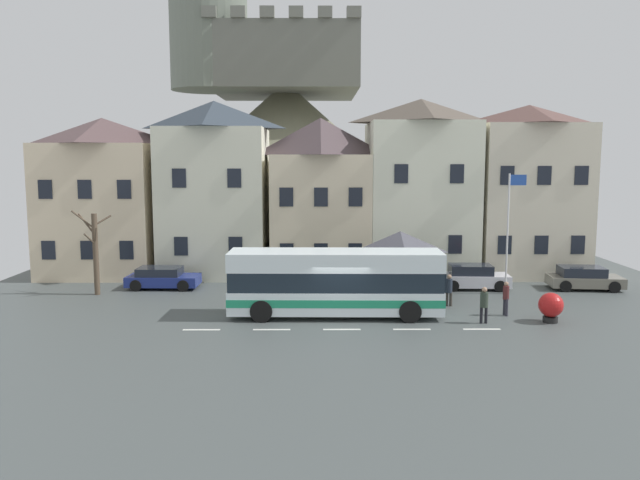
{
  "coord_description": "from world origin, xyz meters",
  "views": [
    {
      "loc": [
        -1.14,
        -27.61,
        7.22
      ],
      "look_at": [
        -0.89,
        3.95,
        3.18
      ],
      "focal_mm": 35.41,
      "sensor_mm": 36.0,
      "label": 1
    }
  ],
  "objects_px": {
    "harbour_buoy": "(551,306)",
    "bare_tree_00": "(95,251)",
    "bus_shelter": "(400,242)",
    "pedestrian_01": "(449,288)",
    "parked_car_01": "(584,278)",
    "pedestrian_02": "(484,302)",
    "public_bench": "(401,281)",
    "flagpole": "(509,224)",
    "townhouse_02": "(320,196)",
    "townhouse_03": "(420,187)",
    "townhouse_01": "(215,188)",
    "hilltop_castle": "(284,153)",
    "transit_bus": "(335,283)",
    "parked_car_00": "(163,278)",
    "parked_car_02": "(473,277)",
    "townhouse_04": "(526,190)",
    "townhouse_00": "(105,196)",
    "pedestrian_00": "(506,296)"
  },
  "relations": [
    {
      "from": "flagpole",
      "to": "harbour_buoy",
      "type": "bearing_deg",
      "value": -88.85
    },
    {
      "from": "bus_shelter",
      "to": "bare_tree_00",
      "type": "xyz_separation_m",
      "value": [
        -16.2,
        0.82,
        -0.55
      ]
    },
    {
      "from": "townhouse_02",
      "to": "hilltop_castle",
      "type": "xyz_separation_m",
      "value": [
        -3.1,
        16.88,
        2.86
      ]
    },
    {
      "from": "hilltop_castle",
      "to": "flagpole",
      "type": "xyz_separation_m",
      "value": [
        13.13,
        -23.49,
        -3.97
      ]
    },
    {
      "from": "pedestrian_02",
      "to": "public_bench",
      "type": "xyz_separation_m",
      "value": [
        -2.68,
        7.36,
        -0.5
      ]
    },
    {
      "from": "townhouse_03",
      "to": "townhouse_00",
      "type": "bearing_deg",
      "value": 179.34
    },
    {
      "from": "parked_car_01",
      "to": "public_bench",
      "type": "bearing_deg",
      "value": -174.45
    },
    {
      "from": "pedestrian_00",
      "to": "townhouse_01",
      "type": "bearing_deg",
      "value": 143.67
    },
    {
      "from": "townhouse_02",
      "to": "pedestrian_02",
      "type": "height_order",
      "value": "townhouse_02"
    },
    {
      "from": "parked_car_01",
      "to": "parked_car_02",
      "type": "relative_size",
      "value": 1.03
    },
    {
      "from": "townhouse_02",
      "to": "townhouse_03",
      "type": "height_order",
      "value": "townhouse_03"
    },
    {
      "from": "hilltop_castle",
      "to": "harbour_buoy",
      "type": "height_order",
      "value": "hilltop_castle"
    },
    {
      "from": "parked_car_02",
      "to": "pedestrian_01",
      "type": "relative_size",
      "value": 2.48
    },
    {
      "from": "pedestrian_00",
      "to": "public_bench",
      "type": "distance_m",
      "value": 7.24
    },
    {
      "from": "parked_car_02",
      "to": "flagpole",
      "type": "bearing_deg",
      "value": -37.76
    },
    {
      "from": "parked_car_00",
      "to": "bare_tree_00",
      "type": "bearing_deg",
      "value": -150.88
    },
    {
      "from": "parked_car_02",
      "to": "bare_tree_00",
      "type": "bearing_deg",
      "value": -173.33
    },
    {
      "from": "bus_shelter",
      "to": "harbour_buoy",
      "type": "bearing_deg",
      "value": -40.61
    },
    {
      "from": "townhouse_04",
      "to": "public_bench",
      "type": "height_order",
      "value": "townhouse_04"
    },
    {
      "from": "parked_car_01",
      "to": "harbour_buoy",
      "type": "xyz_separation_m",
      "value": [
        -4.54,
        -7.22,
        0.12
      ]
    },
    {
      "from": "flagpole",
      "to": "townhouse_02",
      "type": "bearing_deg",
      "value": 146.61
    },
    {
      "from": "townhouse_00",
      "to": "harbour_buoy",
      "type": "height_order",
      "value": "townhouse_00"
    },
    {
      "from": "townhouse_03",
      "to": "bus_shelter",
      "type": "bearing_deg",
      "value": -106.56
    },
    {
      "from": "townhouse_00",
      "to": "pedestrian_00",
      "type": "relative_size",
      "value": 6.09
    },
    {
      "from": "bus_shelter",
      "to": "public_bench",
      "type": "relative_size",
      "value": 2.15
    },
    {
      "from": "parked_car_00",
      "to": "pedestrian_02",
      "type": "relative_size",
      "value": 2.46
    },
    {
      "from": "transit_bus",
      "to": "bare_tree_00",
      "type": "xyz_separation_m",
      "value": [
        -12.69,
        4.81,
        0.84
      ]
    },
    {
      "from": "bus_shelter",
      "to": "parked_car_00",
      "type": "relative_size",
      "value": 0.9
    },
    {
      "from": "harbour_buoy",
      "to": "bare_tree_00",
      "type": "xyz_separation_m",
      "value": [
        -22.25,
        6.01,
        1.63
      ]
    },
    {
      "from": "pedestrian_02",
      "to": "public_bench",
      "type": "distance_m",
      "value": 7.85
    },
    {
      "from": "townhouse_00",
      "to": "parked_car_01",
      "type": "bearing_deg",
      "value": -10.9
    },
    {
      "from": "townhouse_01",
      "to": "public_bench",
      "type": "xyz_separation_m",
      "value": [
        11.05,
        -5.14,
        -4.93
      ]
    },
    {
      "from": "hilltop_castle",
      "to": "parked_car_01",
      "type": "bearing_deg",
      "value": -51.4
    },
    {
      "from": "hilltop_castle",
      "to": "transit_bus",
      "type": "xyz_separation_m",
      "value": [
        3.69,
        -28.32,
        -6.22
      ]
    },
    {
      "from": "townhouse_04",
      "to": "flagpole",
      "type": "xyz_separation_m",
      "value": [
        -2.92,
        -6.25,
        -1.49
      ]
    },
    {
      "from": "townhouse_04",
      "to": "hilltop_castle",
      "type": "bearing_deg",
      "value": 132.96
    },
    {
      "from": "townhouse_02",
      "to": "public_bench",
      "type": "distance_m",
      "value": 8.3
    },
    {
      "from": "pedestrian_00",
      "to": "flagpole",
      "type": "relative_size",
      "value": 0.25
    },
    {
      "from": "bus_shelter",
      "to": "pedestrian_02",
      "type": "height_order",
      "value": "bus_shelter"
    },
    {
      "from": "flagpole",
      "to": "bare_tree_00",
      "type": "bearing_deg",
      "value": -179.97
    },
    {
      "from": "bus_shelter",
      "to": "pedestrian_01",
      "type": "relative_size",
      "value": 2.26
    },
    {
      "from": "pedestrian_02",
      "to": "parked_car_01",
      "type": "bearing_deg",
      "value": 44.27
    },
    {
      "from": "parked_car_00",
      "to": "parked_car_01",
      "type": "bearing_deg",
      "value": 0.61
    },
    {
      "from": "parked_car_01",
      "to": "bus_shelter",
      "type": "bearing_deg",
      "value": -163.73
    },
    {
      "from": "townhouse_03",
      "to": "townhouse_01",
      "type": "bearing_deg",
      "value": -179.52
    },
    {
      "from": "harbour_buoy",
      "to": "parked_car_01",
      "type": "bearing_deg",
      "value": 57.83
    },
    {
      "from": "townhouse_02",
      "to": "townhouse_04",
      "type": "xyz_separation_m",
      "value": [
        12.96,
        -0.37,
        0.39
      ]
    },
    {
      "from": "harbour_buoy",
      "to": "townhouse_00",
      "type": "bearing_deg",
      "value": 151.97
    },
    {
      "from": "townhouse_04",
      "to": "parked_car_00",
      "type": "height_order",
      "value": "townhouse_04"
    },
    {
      "from": "parked_car_00",
      "to": "flagpole",
      "type": "height_order",
      "value": "flagpole"
    }
  ]
}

